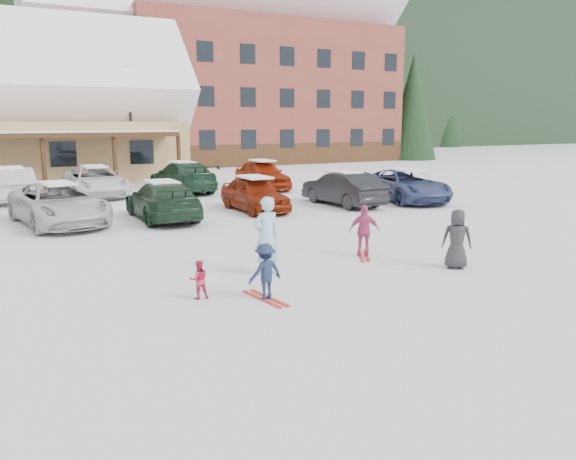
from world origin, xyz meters
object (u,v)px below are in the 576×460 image
parked_car_3 (163,201)px  parked_car_10 (95,181)px  lamp_post (130,117)px  toddler_red (199,280)px  parked_car_2 (59,204)px  parked_car_4 (255,194)px  parked_car_5 (343,189)px  parked_car_11 (183,177)px  adult_skier (266,236)px  alpine_hotel (235,65)px  bystander_dark (457,239)px  parked_car_12 (262,175)px  child_navy (265,272)px  parked_car_9 (12,185)px  parked_car_6 (406,185)px  child_magenta (364,231)px

parked_car_3 → parked_car_10: bearing=-81.4°
lamp_post → toddler_red: 25.37m
toddler_red → parked_car_2: bearing=-73.8°
parked_car_2 → parked_car_4: bearing=-12.2°
parked_car_5 → parked_car_11: parked_car_11 is taller
adult_skier → parked_car_11: size_ratio=0.35×
alpine_hotel → parked_car_5: 30.33m
toddler_red → parked_car_2: (-1.61, 10.39, 0.34)m
alpine_hotel → parked_car_2: bearing=-123.3°
bystander_dark → parked_car_12: (2.81, 17.34, 0.03)m
child_navy → parked_car_11: 18.59m
toddler_red → parked_car_2: 10.52m
bystander_dark → child_navy: bearing=43.6°
lamp_post → child_navy: lamp_post is taller
toddler_red → bystander_dark: bearing=-178.1°
parked_car_9 → parked_car_12: parked_car_12 is taller
lamp_post → parked_car_9: (-7.03, -7.09, -3.07)m
alpine_hotel → bystander_dark: bearing=-104.7°
parked_car_6 → lamp_post: bearing=130.1°
parked_car_3 → parked_car_5: bearing=180.0°
bystander_dark → parked_car_2: 13.68m
bystander_dark → parked_car_11: 18.18m
child_magenta → bystander_dark: (1.30, -2.10, 0.04)m
adult_skier → parked_car_5: size_ratio=0.42×
lamp_post → parked_car_6: lamp_post is taller
parked_car_2 → parked_car_3: size_ratio=1.09×
parked_car_4 → parked_car_6: 7.37m
parked_car_12 → parked_car_3: bearing=-134.1°
parked_car_2 → parked_car_3: bearing=-19.1°
parked_car_6 → parked_car_10: size_ratio=0.98×
parked_car_10 → parked_car_4: bearing=-59.6°
child_navy → parked_car_4: size_ratio=0.28×
parked_car_10 → adult_skier: bearing=-88.2°
parked_car_2 → parked_car_11: 9.78m
alpine_hotel → parked_car_2: (-18.29, -27.80, -7.89)m
parked_car_10 → parked_car_2: bearing=-110.6°
parked_car_6 → alpine_hotel: bearing=92.8°
alpine_hotel → parked_car_4: 31.21m
adult_skier → parked_car_6: bearing=-147.3°
parked_car_11 → parked_car_6: bearing=131.9°
bystander_dark → parked_car_11: parked_car_11 is taller
parked_car_11 → bystander_dark: bearing=91.2°
parked_car_10 → parked_car_11: (4.30, -0.30, 0.04)m
alpine_hotel → child_magenta: alpine_hotel is taller
parked_car_6 → parked_car_4: bearing=-174.7°
parked_car_9 → parked_car_12: bearing=172.0°
lamp_post → parked_car_6: (8.97, -15.33, -3.12)m
parked_car_4 → parked_car_5: 4.10m
parked_car_4 → parked_car_10: size_ratio=0.78×
alpine_hotel → parked_car_5: alpine_hotel is taller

